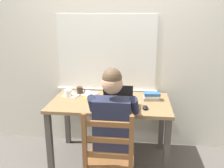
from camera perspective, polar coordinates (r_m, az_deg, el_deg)
The scene contains 14 objects.
ground_plane at distance 3.12m, azimuth -0.38°, elevation -17.17°, with size 8.00×8.00×0.00m, color #56514C.
back_wall at distance 3.10m, azimuth 0.59°, elevation 8.36°, with size 6.00×0.08×2.60m.
desk at distance 2.82m, azimuth -0.41°, elevation -6.00°, with size 1.36×0.76×0.75m.
seated_person at distance 2.38m, azimuth 0.32°, elevation -9.04°, with size 0.50×0.60×1.26m.
wooden_chair at distance 2.24m, azimuth -0.52°, elevation -17.33°, with size 0.42×0.42×0.96m.
laptop at distance 2.60m, azimuth 1.22°, elevation -4.27°, with size 0.33×0.31×0.22m.
computer_mouse at distance 2.58m, azimuth 7.82°, elevation -5.50°, with size 0.06×0.10×0.03m, color black.
coffee_mug_white at distance 2.94m, azimuth 1.12°, elevation -2.04°, with size 0.12×0.09×0.09m.
coffee_mug_dark at distance 3.03m, azimuth -7.57°, elevation -1.55°, with size 0.11×0.08×0.10m.
coffee_mug_spare at distance 2.97m, azimuth -10.24°, elevation -2.13°, with size 0.12×0.09×0.09m.
book_stack_main at distance 2.85m, azimuth 9.32°, elevation -2.89°, with size 0.20×0.14×0.09m.
paper_pile_near_laptop at distance 3.01m, azimuth -9.47°, elevation -2.58°, with size 0.18×0.18×0.01m, color white.
paper_pile_back_corner at distance 3.04m, azimuth -5.66°, elevation -2.27°, with size 0.21×0.17×0.01m, color white.
landscape_photo_print at distance 2.89m, azimuth -5.49°, elevation -3.33°, with size 0.13×0.09×0.00m, color gold.
Camera 1 is at (0.32, -2.60, 1.71)m, focal length 38.81 mm.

